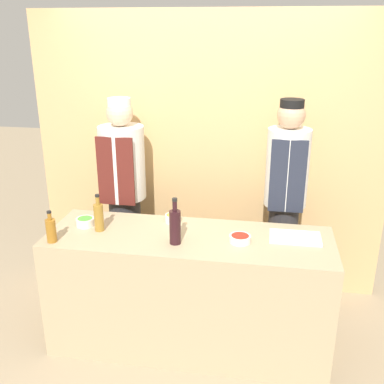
{
  "coord_description": "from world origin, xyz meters",
  "views": [
    {
      "loc": [
        0.49,
        -2.78,
        2.25
      ],
      "look_at": [
        0.0,
        0.13,
        1.17
      ],
      "focal_mm": 42.0,
      "sensor_mm": 36.0,
      "label": 1
    }
  ],
  "objects_px": {
    "cutting_board": "(295,237)",
    "sauce_bowl_green": "(85,222)",
    "sauce_bowl_yellow": "(173,218)",
    "chef_right": "(285,200)",
    "bottle_vinegar": "(99,217)",
    "sauce_bowl_red": "(240,238)",
    "bottle_wine": "(175,226)",
    "bottle_amber": "(51,230)",
    "chef_left": "(124,193)"
  },
  "relations": [
    {
      "from": "sauce_bowl_green",
      "to": "bottle_amber",
      "type": "xyz_separation_m",
      "value": [
        -0.12,
        -0.28,
        0.05
      ]
    },
    {
      "from": "bottle_wine",
      "to": "bottle_amber",
      "type": "bearing_deg",
      "value": -171.98
    },
    {
      "from": "sauce_bowl_yellow",
      "to": "chef_right",
      "type": "distance_m",
      "value": 0.92
    },
    {
      "from": "sauce_bowl_green",
      "to": "sauce_bowl_yellow",
      "type": "bearing_deg",
      "value": 15.64
    },
    {
      "from": "sauce_bowl_yellow",
      "to": "bottle_vinegar",
      "type": "relative_size",
      "value": 0.43
    },
    {
      "from": "bottle_vinegar",
      "to": "sauce_bowl_yellow",
      "type": "bearing_deg",
      "value": 25.47
    },
    {
      "from": "bottle_wine",
      "to": "chef_right",
      "type": "relative_size",
      "value": 0.18
    },
    {
      "from": "sauce_bowl_green",
      "to": "bottle_amber",
      "type": "distance_m",
      "value": 0.31
    },
    {
      "from": "bottle_vinegar",
      "to": "chef_right",
      "type": "height_order",
      "value": "chef_right"
    },
    {
      "from": "cutting_board",
      "to": "sauce_bowl_green",
      "type": "bearing_deg",
      "value": -178.64
    },
    {
      "from": "cutting_board",
      "to": "bottle_amber",
      "type": "distance_m",
      "value": 1.66
    },
    {
      "from": "cutting_board",
      "to": "bottle_wine",
      "type": "distance_m",
      "value": 0.83
    },
    {
      "from": "sauce_bowl_yellow",
      "to": "bottle_wine",
      "type": "xyz_separation_m",
      "value": [
        0.09,
        -0.34,
        0.09
      ]
    },
    {
      "from": "bottle_wine",
      "to": "cutting_board",
      "type": "bearing_deg",
      "value": 14.26
    },
    {
      "from": "sauce_bowl_red",
      "to": "bottle_amber",
      "type": "relative_size",
      "value": 0.66
    },
    {
      "from": "cutting_board",
      "to": "bottle_wine",
      "type": "bearing_deg",
      "value": -165.74
    },
    {
      "from": "sauce_bowl_green",
      "to": "cutting_board",
      "type": "relative_size",
      "value": 0.38
    },
    {
      "from": "sauce_bowl_green",
      "to": "chef_left",
      "type": "xyz_separation_m",
      "value": [
        0.11,
        0.57,
        0.02
      ]
    },
    {
      "from": "sauce_bowl_yellow",
      "to": "chef_right",
      "type": "xyz_separation_m",
      "value": [
        0.83,
        0.4,
        0.05
      ]
    },
    {
      "from": "cutting_board",
      "to": "bottle_amber",
      "type": "xyz_separation_m",
      "value": [
        -1.63,
        -0.32,
        0.08
      ]
    },
    {
      "from": "sauce_bowl_green",
      "to": "chef_left",
      "type": "relative_size",
      "value": 0.08
    },
    {
      "from": "sauce_bowl_red",
      "to": "sauce_bowl_green",
      "type": "distance_m",
      "value": 1.14
    },
    {
      "from": "sauce_bowl_red",
      "to": "chef_left",
      "type": "xyz_separation_m",
      "value": [
        -1.02,
        0.65,
        0.02
      ]
    },
    {
      "from": "sauce_bowl_yellow",
      "to": "bottle_amber",
      "type": "relative_size",
      "value": 0.52
    },
    {
      "from": "sauce_bowl_red",
      "to": "sauce_bowl_yellow",
      "type": "bearing_deg",
      "value": 154.22
    },
    {
      "from": "sauce_bowl_red",
      "to": "sauce_bowl_yellow",
      "type": "relative_size",
      "value": 1.26
    },
    {
      "from": "cutting_board",
      "to": "chef_right",
      "type": "height_order",
      "value": "chef_right"
    },
    {
      "from": "bottle_vinegar",
      "to": "bottle_amber",
      "type": "distance_m",
      "value": 0.34
    },
    {
      "from": "sauce_bowl_red",
      "to": "bottle_amber",
      "type": "xyz_separation_m",
      "value": [
        -1.26,
        -0.21,
        0.06
      ]
    },
    {
      "from": "sauce_bowl_red",
      "to": "bottle_amber",
      "type": "distance_m",
      "value": 1.27
    },
    {
      "from": "sauce_bowl_green",
      "to": "bottle_vinegar",
      "type": "height_order",
      "value": "bottle_vinegar"
    },
    {
      "from": "chef_left",
      "to": "sauce_bowl_yellow",
      "type": "bearing_deg",
      "value": -38.43
    },
    {
      "from": "chef_right",
      "to": "cutting_board",
      "type": "bearing_deg",
      "value": -83.49
    },
    {
      "from": "bottle_amber",
      "to": "sauce_bowl_green",
      "type": "bearing_deg",
      "value": 66.85
    },
    {
      "from": "bottle_wine",
      "to": "bottle_amber",
      "type": "distance_m",
      "value": 0.84
    },
    {
      "from": "sauce_bowl_yellow",
      "to": "bottle_vinegar",
      "type": "height_order",
      "value": "bottle_vinegar"
    },
    {
      "from": "bottle_wine",
      "to": "chef_right",
      "type": "distance_m",
      "value": 1.05
    },
    {
      "from": "cutting_board",
      "to": "bottle_amber",
      "type": "relative_size",
      "value": 1.55
    },
    {
      "from": "sauce_bowl_red",
      "to": "cutting_board",
      "type": "bearing_deg",
      "value": 16.84
    },
    {
      "from": "sauce_bowl_red",
      "to": "cutting_board",
      "type": "distance_m",
      "value": 0.39
    },
    {
      "from": "bottle_wine",
      "to": "bottle_vinegar",
      "type": "relative_size",
      "value": 1.19
    },
    {
      "from": "sauce_bowl_yellow",
      "to": "bottle_wine",
      "type": "distance_m",
      "value": 0.36
    },
    {
      "from": "sauce_bowl_green",
      "to": "cutting_board",
      "type": "xyz_separation_m",
      "value": [
        1.51,
        0.04,
        -0.02
      ]
    },
    {
      "from": "sauce_bowl_red",
      "to": "sauce_bowl_yellow",
      "type": "height_order",
      "value": "sauce_bowl_yellow"
    },
    {
      "from": "cutting_board",
      "to": "bottle_vinegar",
      "type": "relative_size",
      "value": 1.27
    },
    {
      "from": "cutting_board",
      "to": "bottle_amber",
      "type": "height_order",
      "value": "bottle_amber"
    },
    {
      "from": "sauce_bowl_green",
      "to": "bottle_vinegar",
      "type": "relative_size",
      "value": 0.48
    },
    {
      "from": "chef_right",
      "to": "bottle_amber",
      "type": "bearing_deg",
      "value": -151.25
    },
    {
      "from": "sauce_bowl_red",
      "to": "sauce_bowl_green",
      "type": "relative_size",
      "value": 1.12
    },
    {
      "from": "sauce_bowl_yellow",
      "to": "chef_right",
      "type": "bearing_deg",
      "value": 25.95
    }
  ]
}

